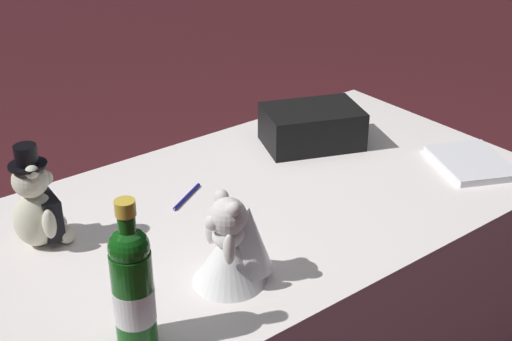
{
  "coord_description": "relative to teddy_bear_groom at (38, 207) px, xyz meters",
  "views": [
    {
      "loc": [
        1.05,
        1.35,
        1.74
      ],
      "look_at": [
        0.0,
        0.0,
        0.86
      ],
      "focal_mm": 49.92,
      "sensor_mm": 36.0,
      "label": 1
    }
  ],
  "objects": [
    {
      "name": "teddy_bear_groom",
      "position": [
        0.0,
        0.0,
        0.0
      ],
      "size": [
        0.14,
        0.15,
        0.27
      ],
      "color": "beige",
      "rests_on": "reception_table"
    },
    {
      "name": "gift_case_black",
      "position": [
        -0.92,
        -0.02,
        -0.04
      ],
      "size": [
        0.36,
        0.3,
        0.12
      ],
      "color": "black",
      "rests_on": "reception_table"
    },
    {
      "name": "guestbook",
      "position": [
        -1.2,
        0.39,
        -0.09
      ],
      "size": [
        0.29,
        0.32,
        0.02
      ],
      "primitive_type": "cube",
      "rotation": [
        0.0,
        0.0,
        -0.45
      ],
      "color": "white",
      "rests_on": "reception_table"
    },
    {
      "name": "signing_pen",
      "position": [
        -0.4,
        0.03,
        -0.1
      ],
      "size": [
        0.14,
        0.09,
        0.01
      ],
      "color": "navy",
      "rests_on": "reception_table"
    },
    {
      "name": "teddy_bear_bride",
      "position": [
        -0.29,
        0.42,
        -0.01
      ],
      "size": [
        0.21,
        0.17,
        0.22
      ],
      "color": "white",
      "rests_on": "reception_table"
    },
    {
      "name": "reception_table",
      "position": [
        -0.55,
        0.17,
        -0.49
      ],
      "size": [
        1.68,
        0.92,
        0.76
      ],
      "primitive_type": "cube",
      "color": "white",
      "rests_on": "ground_plane"
    },
    {
      "name": "champagne_bottle",
      "position": [
        -0.0,
        0.47,
        0.04
      ],
      "size": [
        0.08,
        0.08,
        0.33
      ],
      "color": "#104C12",
      "rests_on": "reception_table"
    }
  ]
}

